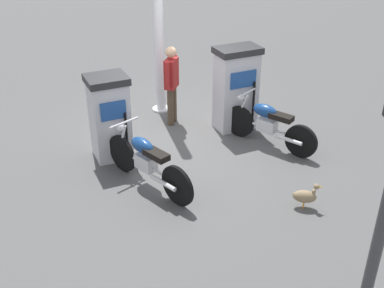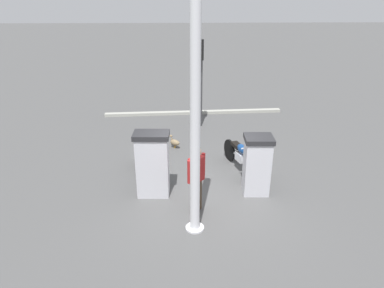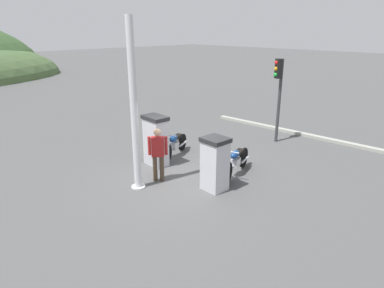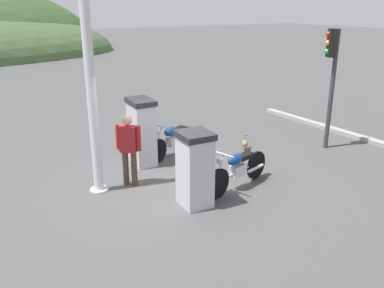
% 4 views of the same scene
% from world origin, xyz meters
% --- Properties ---
extents(ground_plane, '(120.00, 120.00, 0.00)m').
position_xyz_m(ground_plane, '(0.00, 0.00, 0.00)').
color(ground_plane, '#4C4C4C').
extents(fuel_pump_near, '(0.67, 0.71, 1.53)m').
position_xyz_m(fuel_pump_near, '(0.06, -1.29, 0.78)').
color(fuel_pump_near, silver).
rests_on(fuel_pump_near, ground).
extents(fuel_pump_far, '(0.62, 0.87, 1.66)m').
position_xyz_m(fuel_pump_far, '(0.06, 1.29, 0.84)').
color(fuel_pump_far, silver).
rests_on(fuel_pump_far, ground).
extents(motorcycle_near_pump, '(1.96, 0.77, 0.97)m').
position_xyz_m(motorcycle_near_pump, '(1.24, -1.10, 0.48)').
color(motorcycle_near_pump, black).
rests_on(motorcycle_near_pump, ground).
extents(motorcycle_far_pump, '(1.79, 0.91, 0.95)m').
position_xyz_m(motorcycle_far_pump, '(0.99, 1.42, 0.45)').
color(motorcycle_far_pump, black).
rests_on(motorcycle_far_pump, ground).
extents(attendant_person, '(0.48, 0.45, 1.61)m').
position_xyz_m(attendant_person, '(-0.70, 0.25, 0.92)').
color(attendant_person, '#473828').
rests_on(attendant_person, ground).
extents(wandering_duck, '(0.35, 0.40, 0.44)m').
position_xyz_m(wandering_duck, '(2.89, 0.78, 0.21)').
color(wandering_duck, '#847051').
rests_on(wandering_duck, ground).
extents(roadside_traffic_light, '(0.39, 0.31, 3.23)m').
position_xyz_m(roadside_traffic_light, '(4.92, -0.15, 2.23)').
color(roadside_traffic_light, '#38383A').
rests_on(roadside_traffic_light, ground).
extents(canopy_support_pole, '(0.40, 0.40, 4.64)m').
position_xyz_m(canopy_support_pole, '(-1.40, 0.32, 2.24)').
color(canopy_support_pole, silver).
rests_on(canopy_support_pole, ground).
extents(road_edge_kerb, '(0.60, 7.46, 0.12)m').
position_xyz_m(road_edge_kerb, '(6.42, 0.00, 0.06)').
color(road_edge_kerb, '#9E9E93').
rests_on(road_edge_kerb, ground).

